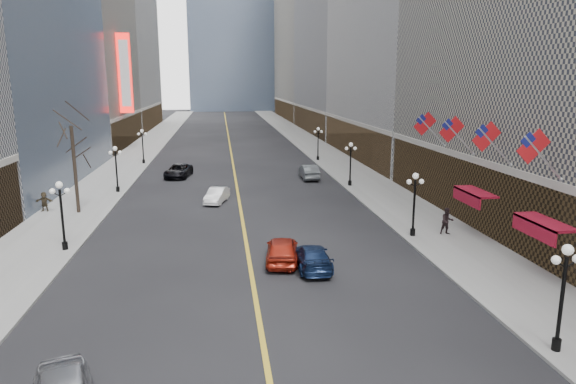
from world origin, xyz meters
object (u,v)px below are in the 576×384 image
object	(u,v)px
streetlamp_west_3	(143,143)
car_sb_mid	(282,249)
streetlamp_east_2	(351,159)
car_nb_far	(178,171)
streetlamp_west_1	(61,208)
streetlamp_east_3	(318,140)
car_sb_far	(309,172)
streetlamp_west_2	(116,164)
streetlamp_east_0	(563,287)
car_sb_near	(313,257)
streetlamp_east_1	(414,198)
car_nb_mid	(217,195)

from	to	relation	value
streetlamp_west_3	car_sb_mid	distance (m)	42.18
streetlamp_east_2	car_nb_far	bearing A→B (deg)	156.66
car_sb_mid	streetlamp_west_1	bearing A→B (deg)	-7.57
streetlamp_east_3	streetlamp_west_1	xyz separation A→B (m)	(-23.60, -36.00, 0.00)
car_sb_far	streetlamp_west_2	bearing A→B (deg)	13.85
streetlamp_east_0	car_sb_mid	bearing A→B (deg)	128.79
car_sb_near	car_sb_far	world-z (taller)	car_sb_far
streetlamp_west_3	car_sb_near	size ratio (longest dim) A/B	0.94
streetlamp_east_1	car_sb_far	size ratio (longest dim) A/B	0.91
streetlamp_east_1	car_sb_near	world-z (taller)	streetlamp_east_1
car_sb_mid	streetlamp_east_3	bearing A→B (deg)	-95.98
streetlamp_east_0	streetlamp_east_3	distance (m)	52.00
streetlamp_east_3	streetlamp_east_0	bearing A→B (deg)	-90.00
streetlamp_east_0	streetlamp_west_2	xyz separation A→B (m)	(-23.60, 34.00, 0.00)
streetlamp_west_2	streetlamp_west_3	size ratio (longest dim) A/B	1.00
streetlamp_east_2	car_nb_mid	bearing A→B (deg)	-158.72
streetlamp_west_2	car_sb_far	bearing A→B (deg)	13.76
streetlamp_west_3	streetlamp_east_2	bearing A→B (deg)	-37.33
car_nb_mid	streetlamp_east_2	bearing A→B (deg)	36.87
streetlamp_east_3	streetlamp_west_3	bearing A→B (deg)	180.00
car_nb_mid	car_sb_mid	world-z (taller)	car_sb_mid
streetlamp_west_1	car_sb_far	xyz separation A→B (m)	(20.08, 22.92, -2.09)
streetlamp_east_1	streetlamp_west_1	xyz separation A→B (m)	(-23.60, 0.00, 0.00)
car_nb_far	streetlamp_east_1	bearing A→B (deg)	-45.44
streetlamp_east_0	streetlamp_west_3	size ratio (longest dim) A/B	1.00
car_sb_far	car_nb_mid	bearing A→B (deg)	45.06
streetlamp_west_1	car_sb_near	xyz separation A→B (m)	(15.47, -5.05, -2.21)
streetlamp_east_1	streetlamp_west_3	distance (m)	43.05
streetlamp_east_2	car_nb_mid	size ratio (longest dim) A/B	1.10
car_nb_far	car_sb_far	world-z (taller)	car_sb_far
streetlamp_east_2	car_sb_mid	bearing A→B (deg)	-114.20
streetlamp_east_1	streetlamp_west_1	bearing A→B (deg)	180.00
streetlamp_east_3	streetlamp_west_2	xyz separation A→B (m)	(-23.60, -18.00, 0.00)
streetlamp_east_3	streetlamp_west_3	size ratio (longest dim) A/B	1.00
car_nb_far	car_sb_far	distance (m)	15.06
car_sb_mid	car_sb_near	bearing A→B (deg)	151.15
car_nb_far	streetlamp_west_1	bearing A→B (deg)	-92.28
streetlamp_west_3	streetlamp_west_2	bearing A→B (deg)	-90.00
streetlamp_west_1	streetlamp_west_2	xyz separation A→B (m)	(0.00, 18.00, 0.00)
car_nb_mid	car_sb_near	world-z (taller)	car_sb_near
streetlamp_west_3	car_sb_mid	bearing A→B (deg)	-70.88
streetlamp_west_1	streetlamp_east_2	bearing A→B (deg)	37.33
streetlamp_east_0	streetlamp_east_1	distance (m)	16.00
streetlamp_east_1	car_nb_mid	world-z (taller)	streetlamp_east_1
streetlamp_east_1	car_sb_mid	xyz separation A→B (m)	(-9.80, -3.81, -2.09)
streetlamp_west_2	streetlamp_west_3	xyz separation A→B (m)	(0.00, 18.00, 0.00)
streetlamp_east_3	streetlamp_east_2	bearing A→B (deg)	-90.00
streetlamp_east_2	car_sb_near	bearing A→B (deg)	-109.42
streetlamp_east_3	car_sb_far	xyz separation A→B (m)	(-3.52, -13.08, -2.09)
streetlamp_east_3	car_nb_far	distance (m)	21.00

